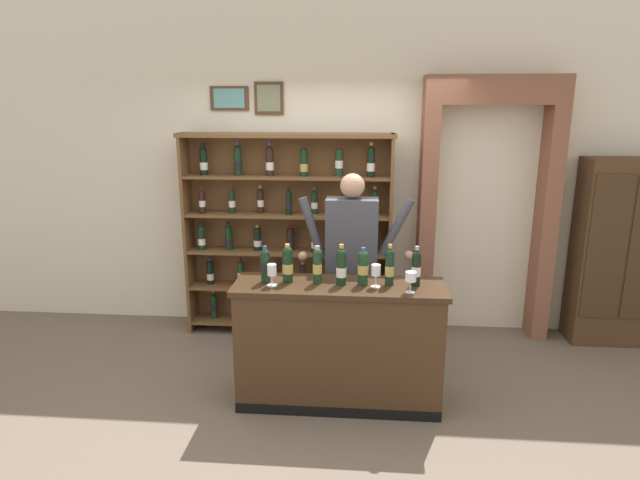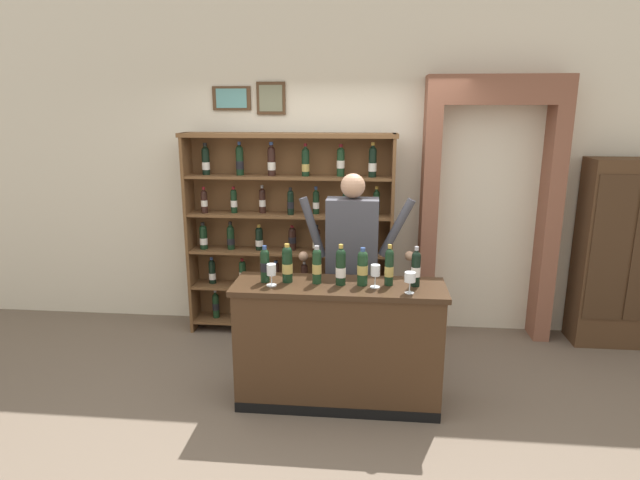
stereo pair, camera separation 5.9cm
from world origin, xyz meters
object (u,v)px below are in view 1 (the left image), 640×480
tasting_bottle_vin_santo (390,266)px  wine_glass_spare (272,271)px  wine_glass_right (376,271)px  shopkeeper (352,252)px  tasting_bottle_chianti (265,265)px  tasting_bottle_super_tuscan (317,265)px  tasting_bottle_prosecco (416,267)px  tasting_counter (339,344)px  tasting_bottle_rosso (288,264)px  tasting_bottle_bianco (341,266)px  tasting_bottle_brunello (363,267)px  wine_shelf (288,230)px  wine_glass_left (411,278)px  side_cabinet (617,253)px

tasting_bottle_vin_santo → wine_glass_spare: bearing=-173.6°
wine_glass_right → wine_glass_spare: bearing=-177.4°
shopkeeper → tasting_bottle_chianti: (-0.63, -0.50, 0.03)m
tasting_bottle_super_tuscan → tasting_bottle_prosecco: bearing=0.4°
wine_glass_spare → shopkeeper: bearing=45.5°
tasting_counter → tasting_bottle_rosso: size_ratio=5.34×
tasting_counter → tasting_bottle_super_tuscan: bearing=174.0°
shopkeeper → tasting_bottle_vin_santo: size_ratio=5.60×
tasting_bottle_rosso → tasting_bottle_chianti: bearing=-174.8°
tasting_bottle_rosso → tasting_bottle_bianco: tasting_bottle_bianco is taller
tasting_bottle_brunello → wine_glass_right: 0.10m
tasting_bottle_vin_santo → tasting_bottle_prosecco: tasting_bottle_vin_santo is taller
wine_shelf → tasting_bottle_bianco: wine_shelf is taller
tasting_bottle_super_tuscan → wine_glass_left: (0.68, -0.15, -0.03)m
tasting_bottle_rosso → wine_glass_left: size_ratio=1.93×
tasting_bottle_vin_santo → tasting_bottle_chianti: bearing=-178.9°
side_cabinet → shopkeeper: size_ratio=1.04×
tasting_bottle_rosso → wine_glass_spare: tasting_bottle_rosso is taller
side_cabinet → tasting_bottle_super_tuscan: 3.06m
tasting_bottle_prosecco → wine_glass_spare: tasting_bottle_prosecco is taller
tasting_bottle_super_tuscan → wine_glass_spare: size_ratio=1.75×
tasting_bottle_bianco → wine_glass_spare: 0.51m
tasting_bottle_brunello → tasting_bottle_prosecco: size_ratio=0.95×
tasting_bottle_super_tuscan → tasting_bottle_prosecco: size_ratio=0.96×
side_cabinet → tasting_bottle_super_tuscan: size_ratio=6.22×
tasting_bottle_brunello → tasting_bottle_vin_santo: (0.19, 0.02, 0.00)m
tasting_bottle_chianti → tasting_bottle_bianco: (0.57, -0.01, 0.01)m
tasting_bottle_chianti → wine_glass_left: bearing=-7.8°
shopkeeper → tasting_bottle_rosso: (-0.47, -0.49, 0.03)m
shopkeeper → wine_glass_spare: size_ratio=10.51×
shopkeeper → tasting_bottle_rosso: shopkeeper is taller
tasting_bottle_vin_santo → wine_glass_left: (0.14, -0.16, -0.03)m
wine_shelf → side_cabinet: 3.17m
tasting_bottle_bianco → wine_glass_right: size_ratio=1.81×
tasting_bottle_rosso → tasting_bottle_vin_santo: 0.76m
wine_glass_right → tasting_bottle_vin_santo: bearing=31.4°
wine_shelf → tasting_bottle_rosso: 1.31m
tasting_bottle_rosso → tasting_bottle_bianco: 0.40m
wine_glass_left → tasting_bottle_brunello: bearing=156.9°
tasting_counter → wine_glass_right: bearing=-7.4°
tasting_bottle_rosso → tasting_bottle_brunello: (0.56, -0.02, -0.00)m
tasting_bottle_rosso → tasting_bottle_brunello: bearing=-1.7°
tasting_bottle_brunello → wine_glass_right: tasting_bottle_brunello is taller
shopkeeper → tasting_bottle_super_tuscan: size_ratio=5.99×
tasting_bottle_rosso → tasting_bottle_super_tuscan: bearing=-1.9°
tasting_bottle_super_tuscan → wine_glass_left: bearing=-12.8°
tasting_bottle_chianti → tasting_bottle_prosecco: bearing=0.7°
tasting_bottle_chianti → tasting_bottle_bianco: bearing=-1.3°
tasting_bottle_rosso → wine_glass_left: bearing=-10.1°
side_cabinet → tasting_bottle_prosecco: bearing=-147.0°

